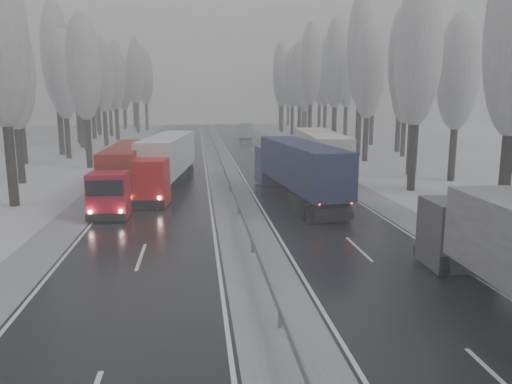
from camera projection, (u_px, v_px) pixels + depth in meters
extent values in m
cube|color=black|center=(291.00, 186.00, 42.05)|extent=(7.50, 200.00, 0.03)
cube|color=black|center=(165.00, 188.00, 40.84)|extent=(7.50, 200.00, 0.03)
cube|color=#9C9EA4|center=(229.00, 187.00, 41.44)|extent=(3.00, 200.00, 0.04)
cube|color=#9C9EA4|center=(348.00, 185.00, 42.62)|extent=(2.40, 200.00, 0.04)
cube|color=#9C9EA4|center=(103.00, 190.00, 40.26)|extent=(2.40, 200.00, 0.04)
cube|color=slate|center=(229.00, 180.00, 41.33)|extent=(0.06, 200.00, 0.32)
cube|color=slate|center=(230.00, 188.00, 39.44)|extent=(0.12, 0.12, 0.60)
cube|color=slate|center=(215.00, 148.00, 70.66)|extent=(0.12, 0.12, 0.60)
cylinder|color=black|center=(505.00, 178.00, 28.67)|extent=(0.68, 0.68, 5.60)
cylinder|color=black|center=(412.00, 155.00, 39.70)|extent=(0.68, 0.68, 5.62)
ellipsoid|color=gray|center=(419.00, 51.00, 38.21)|extent=(3.60, 3.60, 11.48)
cylinder|color=black|center=(452.00, 153.00, 44.30)|extent=(0.64, 0.64, 4.94)
ellipsoid|color=gray|center=(458.00, 72.00, 42.99)|extent=(3.60, 3.60, 10.09)
cylinder|color=black|center=(410.00, 147.00, 48.05)|extent=(0.66, 0.66, 5.32)
ellipsoid|color=gray|center=(415.00, 66.00, 46.64)|extent=(3.60, 3.60, 10.88)
cylinder|color=black|center=(415.00, 138.00, 52.12)|extent=(0.72, 0.72, 6.31)
ellipsoid|color=gray|center=(420.00, 49.00, 50.44)|extent=(3.60, 3.60, 12.90)
cylinder|color=black|center=(366.00, 138.00, 58.13)|extent=(0.67, 0.67, 5.38)
ellipsoid|color=gray|center=(368.00, 71.00, 56.70)|extent=(3.60, 3.60, 10.98)
cylinder|color=black|center=(403.00, 138.00, 62.83)|extent=(0.62, 0.62, 4.59)
ellipsoid|color=gray|center=(406.00, 85.00, 61.61)|extent=(3.60, 3.60, 9.39)
cylinder|color=black|center=(358.00, 129.00, 63.37)|extent=(0.76, 0.76, 6.95)
ellipsoid|color=gray|center=(361.00, 48.00, 61.53)|extent=(3.60, 3.60, 14.19)
cylinder|color=black|center=(398.00, 128.00, 68.11)|extent=(0.74, 0.74, 6.59)
ellipsoid|color=gray|center=(402.00, 57.00, 66.35)|extent=(3.60, 3.60, 13.46)
cylinder|color=black|center=(334.00, 126.00, 73.39)|extent=(0.72, 0.72, 6.37)
ellipsoid|color=gray|center=(336.00, 63.00, 71.70)|extent=(3.60, 3.60, 13.01)
cylinder|color=black|center=(371.00, 126.00, 78.15)|extent=(0.70, 0.70, 5.97)
ellipsoid|color=gray|center=(374.00, 70.00, 76.57)|extent=(3.60, 3.60, 12.20)
cylinder|color=black|center=(310.00, 122.00, 83.65)|extent=(0.74, 0.74, 6.65)
ellipsoid|color=gray|center=(311.00, 64.00, 81.88)|extent=(3.60, 3.60, 13.59)
cylinder|color=black|center=(345.00, 122.00, 88.45)|extent=(0.71, 0.71, 6.14)
ellipsoid|color=gray|center=(347.00, 71.00, 86.82)|extent=(3.60, 3.60, 12.54)
cylinder|color=black|center=(299.00, 121.00, 93.24)|extent=(0.71, 0.71, 6.05)
ellipsoid|color=gray|center=(300.00, 74.00, 91.63)|extent=(3.60, 3.60, 12.37)
cylinder|color=black|center=(325.00, 119.00, 97.80)|extent=(0.72, 0.72, 6.30)
ellipsoid|color=gray|center=(326.00, 72.00, 96.13)|extent=(3.60, 3.60, 12.87)
cylinder|color=black|center=(292.00, 120.00, 100.59)|extent=(0.70, 0.70, 5.88)
ellipsoid|color=gray|center=(293.00, 77.00, 99.03)|extent=(3.60, 3.60, 12.00)
cylinder|color=black|center=(303.00, 121.00, 104.95)|extent=(0.64, 0.64, 4.86)
ellipsoid|color=gray|center=(304.00, 88.00, 103.66)|extent=(3.60, 3.60, 9.92)
cylinder|color=black|center=(282.00, 118.00, 107.41)|extent=(0.70, 0.70, 5.98)
ellipsoid|color=gray|center=(282.00, 78.00, 105.82)|extent=(3.60, 3.60, 12.21)
cylinder|color=black|center=(319.00, 117.00, 112.36)|extent=(0.71, 0.71, 6.19)
ellipsoid|color=gray|center=(320.00, 77.00, 110.71)|extent=(3.60, 3.60, 12.64)
cylinder|color=black|center=(280.00, 115.00, 117.08)|extent=(0.75, 0.75, 6.86)
ellipsoid|color=gray|center=(281.00, 72.00, 115.26)|extent=(3.60, 3.60, 14.01)
cylinder|color=black|center=(306.00, 117.00, 121.91)|extent=(0.68, 0.68, 5.55)
ellipsoid|color=gray|center=(306.00, 84.00, 120.44)|extent=(3.60, 3.60, 11.33)
cylinder|color=black|center=(280.00, 115.00, 127.66)|extent=(0.71, 0.71, 6.09)
ellipsoid|color=gray|center=(280.00, 80.00, 126.04)|extent=(3.60, 3.60, 12.45)
cylinder|color=black|center=(288.00, 115.00, 131.94)|extent=(0.67, 0.67, 5.49)
ellipsoid|color=gray|center=(288.00, 85.00, 130.49)|extent=(3.60, 3.60, 11.21)
cylinder|color=black|center=(11.00, 164.00, 33.85)|extent=(0.69, 0.69, 5.83)
cylinder|color=black|center=(20.00, 154.00, 43.03)|extent=(0.65, 0.65, 5.03)
ellipsoid|color=gray|center=(12.00, 69.00, 41.69)|extent=(3.60, 3.60, 10.28)
cylinder|color=black|center=(89.00, 142.00, 52.72)|extent=(0.67, 0.67, 5.44)
ellipsoid|color=gray|center=(84.00, 67.00, 51.28)|extent=(3.60, 3.60, 11.11)
cylinder|color=black|center=(23.00, 138.00, 55.69)|extent=(0.69, 0.69, 5.72)
ellipsoid|color=gray|center=(17.00, 63.00, 54.17)|extent=(3.60, 3.60, 11.69)
cylinder|color=black|center=(68.00, 137.00, 61.02)|extent=(0.66, 0.66, 5.23)
ellipsoid|color=gray|center=(63.00, 74.00, 59.63)|extent=(3.60, 3.60, 10.68)
cylinder|color=black|center=(61.00, 129.00, 64.58)|extent=(0.74, 0.74, 6.60)
ellipsoid|color=gray|center=(55.00, 54.00, 62.83)|extent=(3.60, 3.60, 13.49)
cylinder|color=black|center=(86.00, 132.00, 70.43)|extent=(0.65, 0.65, 5.16)
ellipsoid|color=gray|center=(82.00, 78.00, 69.06)|extent=(3.60, 3.60, 10.54)
cylinder|color=black|center=(82.00, 128.00, 74.12)|extent=(0.69, 0.69, 5.79)
ellipsoid|color=gray|center=(78.00, 71.00, 72.58)|extent=(3.60, 3.60, 11.84)
cylinder|color=black|center=(105.00, 127.00, 77.17)|extent=(0.68, 0.68, 5.64)
ellipsoid|color=gray|center=(103.00, 74.00, 75.67)|extent=(3.60, 3.60, 11.53)
cylinder|color=black|center=(79.00, 123.00, 80.43)|extent=(0.73, 0.73, 6.56)
ellipsoid|color=gray|center=(75.00, 63.00, 78.69)|extent=(3.60, 3.60, 13.40)
cylinder|color=black|center=(117.00, 124.00, 87.02)|extent=(0.69, 0.69, 5.79)
ellipsoid|color=gray|center=(115.00, 75.00, 85.48)|extent=(3.60, 3.60, 11.84)
cylinder|color=black|center=(94.00, 120.00, 90.29)|extent=(0.74, 0.74, 6.65)
ellipsoid|color=gray|center=(90.00, 66.00, 88.53)|extent=(3.60, 3.60, 13.58)
cylinder|color=black|center=(111.00, 123.00, 95.90)|extent=(0.65, 0.65, 5.12)
ellipsoid|color=gray|center=(109.00, 84.00, 94.54)|extent=(3.60, 3.60, 10.46)
cylinder|color=black|center=(99.00, 120.00, 99.40)|extent=(0.69, 0.69, 5.84)
ellipsoid|color=gray|center=(97.00, 77.00, 97.85)|extent=(3.60, 3.60, 11.92)
cylinder|color=black|center=(138.00, 117.00, 106.73)|extent=(0.74, 0.74, 6.67)
ellipsoid|color=gray|center=(136.00, 71.00, 104.96)|extent=(3.60, 3.60, 13.63)
cylinder|color=black|center=(97.00, 117.00, 109.62)|extent=(0.72, 0.72, 6.31)
ellipsoid|color=gray|center=(95.00, 75.00, 107.94)|extent=(3.60, 3.60, 12.88)
cylinder|color=black|center=(147.00, 116.00, 116.05)|extent=(0.72, 0.72, 6.29)
ellipsoid|color=gray|center=(145.00, 77.00, 114.38)|extent=(3.60, 3.60, 12.84)
cylinder|color=black|center=(125.00, 119.00, 119.44)|extent=(0.64, 0.64, 4.86)
ellipsoid|color=gray|center=(123.00, 89.00, 118.15)|extent=(3.60, 3.60, 9.92)
cylinder|color=black|center=(135.00, 114.00, 122.04)|extent=(0.74, 0.74, 6.63)
ellipsoid|color=gray|center=(133.00, 75.00, 120.28)|extent=(3.60, 3.60, 13.54)
cylinder|color=black|center=(126.00, 116.00, 125.71)|extent=(0.69, 0.69, 5.79)
ellipsoid|color=gray|center=(124.00, 82.00, 124.17)|extent=(3.60, 3.60, 11.82)
cube|color=#46474B|center=(457.00, 235.00, 21.24)|extent=(2.49, 2.58, 2.88)
cube|color=black|center=(446.00, 213.00, 22.29)|extent=(2.21, 0.17, 0.96)
cube|color=black|center=(442.00, 251.00, 22.72)|extent=(2.41, 0.23, 0.48)
cylinder|color=black|center=(441.00, 266.00, 20.61)|extent=(0.37, 1.01, 1.00)
cylinder|color=black|center=(488.00, 264.00, 20.77)|extent=(0.37, 1.01, 1.00)
sphere|color=white|center=(423.00, 244.00, 22.61)|extent=(0.21, 0.21, 0.21)
sphere|color=white|center=(462.00, 243.00, 22.76)|extent=(0.21, 0.21, 0.21)
cube|color=#212051|center=(272.00, 165.00, 42.58)|extent=(2.84, 2.93, 3.10)
cube|color=black|center=(269.00, 155.00, 43.69)|extent=(2.38, 0.34, 1.03)
cube|color=black|center=(268.00, 176.00, 44.15)|extent=(2.59, 0.41, 0.52)
cube|color=#131934|center=(301.00, 164.00, 34.65)|extent=(3.98, 13.63, 2.89)
cube|color=black|center=(336.00, 218.00, 28.57)|extent=(2.38, 0.36, 0.47)
cube|color=black|center=(318.00, 203.00, 31.45)|extent=(2.84, 5.89, 0.47)
cube|color=black|center=(333.00, 219.00, 29.15)|extent=(2.37, 0.30, 0.62)
cylinder|color=black|center=(262.00, 180.00, 41.78)|extent=(0.47, 1.11, 1.07)
cylinder|color=black|center=(287.00, 179.00, 42.24)|extent=(0.47, 1.11, 1.07)
cylinder|color=black|center=(304.00, 209.00, 30.87)|extent=(0.47, 1.11, 1.07)
cylinder|color=black|center=(337.00, 208.00, 31.33)|extent=(0.47, 1.11, 1.07)
cylinder|color=black|center=(311.00, 214.00, 29.58)|extent=(0.47, 1.11, 1.07)
cylinder|color=black|center=(345.00, 212.00, 30.04)|extent=(0.47, 1.11, 1.07)
sphere|color=#FF0C05|center=(321.00, 205.00, 28.14)|extent=(0.21, 0.21, 0.21)
sphere|color=#FF0C05|center=(353.00, 203.00, 28.55)|extent=(0.21, 0.21, 0.21)
sphere|color=white|center=(257.00, 172.00, 43.90)|extent=(0.23, 0.23, 0.23)
sphere|color=white|center=(279.00, 171.00, 44.31)|extent=(0.23, 0.23, 0.23)
cube|color=#A59F92|center=(306.00, 153.00, 50.62)|extent=(2.94, 3.04, 3.27)
cube|color=black|center=(305.00, 144.00, 51.81)|extent=(2.50, 0.31, 1.09)
cube|color=black|center=(304.00, 164.00, 52.31)|extent=(2.73, 0.38, 0.54)
cube|color=beige|center=(320.00, 151.00, 42.07)|extent=(3.92, 14.33, 3.05)
cube|color=black|center=(336.00, 194.00, 35.51)|extent=(2.51, 0.33, 0.49)
cube|color=black|center=(328.00, 183.00, 38.62)|extent=(2.87, 6.16, 0.49)
cube|color=black|center=(334.00, 195.00, 36.13)|extent=(2.50, 0.27, 0.65)
cylinder|color=black|center=(296.00, 166.00, 49.95)|extent=(0.47, 1.16, 1.13)
cylinder|color=black|center=(319.00, 166.00, 50.03)|extent=(0.47, 1.16, 1.13)
cylinder|color=black|center=(314.00, 187.00, 38.20)|extent=(0.47, 1.16, 1.13)
cylinder|color=black|center=(343.00, 187.00, 38.28)|extent=(0.47, 1.16, 1.13)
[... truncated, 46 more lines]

